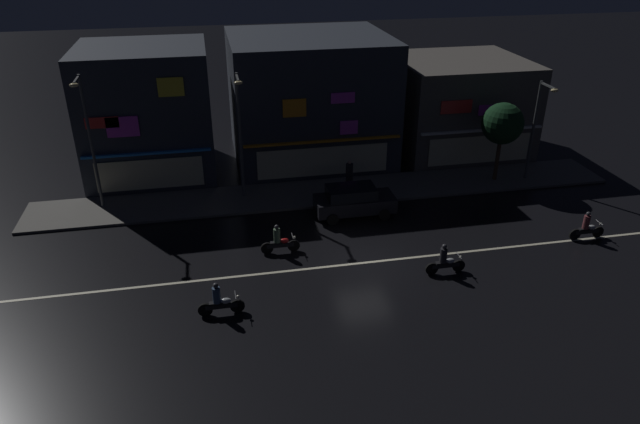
{
  "coord_description": "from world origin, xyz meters",
  "views": [
    {
      "loc": [
        -6.58,
        -22.25,
        14.45
      ],
      "look_at": [
        -1.43,
        3.48,
        1.09
      ],
      "focal_mm": 32.45,
      "sensor_mm": 36.0,
      "label": 1
    }
  ],
  "objects_px": {
    "motorcycle_following": "(445,261)",
    "motorcycle_trailing_far": "(279,241)",
    "motorcycle_opposite_lane": "(587,227)",
    "pedestrian_on_sidewalk": "(349,177)",
    "traffic_cone": "(366,204)",
    "motorcycle_lead": "(220,301)",
    "streetlamp_east": "(537,123)",
    "streetlamp_mid": "(240,127)",
    "parked_car_near_kerb": "(354,200)",
    "streetlamp_west": "(89,134)"
  },
  "relations": [
    {
      "from": "motorcycle_following",
      "to": "motorcycle_trailing_far",
      "type": "distance_m",
      "value": 7.82
    },
    {
      "from": "motorcycle_opposite_lane",
      "to": "motorcycle_trailing_far",
      "type": "height_order",
      "value": "same"
    },
    {
      "from": "pedestrian_on_sidewalk",
      "to": "traffic_cone",
      "type": "height_order",
      "value": "pedestrian_on_sidewalk"
    },
    {
      "from": "pedestrian_on_sidewalk",
      "to": "motorcycle_lead",
      "type": "relative_size",
      "value": 1.02
    },
    {
      "from": "streetlamp_east",
      "to": "motorcycle_following",
      "type": "bearing_deg",
      "value": -135.81
    },
    {
      "from": "streetlamp_mid",
      "to": "traffic_cone",
      "type": "bearing_deg",
      "value": -21.19
    },
    {
      "from": "streetlamp_mid",
      "to": "motorcycle_following",
      "type": "relative_size",
      "value": 3.74
    },
    {
      "from": "traffic_cone",
      "to": "pedestrian_on_sidewalk",
      "type": "bearing_deg",
      "value": 102.06
    },
    {
      "from": "parked_car_near_kerb",
      "to": "streetlamp_east",
      "type": "bearing_deg",
      "value": 11.09
    },
    {
      "from": "pedestrian_on_sidewalk",
      "to": "streetlamp_east",
      "type": "bearing_deg",
      "value": -55.54
    },
    {
      "from": "pedestrian_on_sidewalk",
      "to": "streetlamp_mid",
      "type": "bearing_deg",
      "value": 123.48
    },
    {
      "from": "streetlamp_east",
      "to": "motorcycle_following",
      "type": "height_order",
      "value": "streetlamp_east"
    },
    {
      "from": "pedestrian_on_sidewalk",
      "to": "motorcycle_lead",
      "type": "height_order",
      "value": "pedestrian_on_sidewalk"
    },
    {
      "from": "pedestrian_on_sidewalk",
      "to": "motorcycle_trailing_far",
      "type": "bearing_deg",
      "value": 177.17
    },
    {
      "from": "parked_car_near_kerb",
      "to": "motorcycle_trailing_far",
      "type": "xyz_separation_m",
      "value": [
        -4.49,
        -3.17,
        -0.24
      ]
    },
    {
      "from": "motorcycle_following",
      "to": "traffic_cone",
      "type": "bearing_deg",
      "value": -70.33
    },
    {
      "from": "streetlamp_east",
      "to": "parked_car_near_kerb",
      "type": "xyz_separation_m",
      "value": [
        -11.58,
        -2.27,
        -2.9
      ]
    },
    {
      "from": "streetlamp_mid",
      "to": "motorcycle_following",
      "type": "bearing_deg",
      "value": -49.12
    },
    {
      "from": "streetlamp_west",
      "to": "parked_car_near_kerb",
      "type": "bearing_deg",
      "value": -13.73
    },
    {
      "from": "parked_car_near_kerb",
      "to": "motorcycle_opposite_lane",
      "type": "bearing_deg",
      "value": -24.1
    },
    {
      "from": "streetlamp_west",
      "to": "streetlamp_mid",
      "type": "distance_m",
      "value": 7.83
    },
    {
      "from": "motorcycle_following",
      "to": "motorcycle_opposite_lane",
      "type": "xyz_separation_m",
      "value": [
        8.21,
        1.6,
        0.0
      ]
    },
    {
      "from": "streetlamp_west",
      "to": "motorcycle_trailing_far",
      "type": "height_order",
      "value": "streetlamp_west"
    },
    {
      "from": "streetlamp_east",
      "to": "pedestrian_on_sidewalk",
      "type": "xyz_separation_m",
      "value": [
        -11.15,
        0.48,
        -2.73
      ]
    },
    {
      "from": "streetlamp_mid",
      "to": "motorcycle_opposite_lane",
      "type": "height_order",
      "value": "streetlamp_mid"
    },
    {
      "from": "parked_car_near_kerb",
      "to": "motorcycle_following",
      "type": "height_order",
      "value": "parked_car_near_kerb"
    },
    {
      "from": "motorcycle_following",
      "to": "motorcycle_opposite_lane",
      "type": "height_order",
      "value": "same"
    },
    {
      "from": "streetlamp_west",
      "to": "traffic_cone",
      "type": "relative_size",
      "value": 13.36
    },
    {
      "from": "streetlamp_east",
      "to": "parked_car_near_kerb",
      "type": "height_order",
      "value": "streetlamp_east"
    },
    {
      "from": "parked_car_near_kerb",
      "to": "motorcycle_lead",
      "type": "relative_size",
      "value": 2.26
    },
    {
      "from": "motorcycle_opposite_lane",
      "to": "motorcycle_trailing_far",
      "type": "relative_size",
      "value": 1.0
    },
    {
      "from": "streetlamp_west",
      "to": "motorcycle_opposite_lane",
      "type": "bearing_deg",
      "value": -18.51
    },
    {
      "from": "streetlamp_mid",
      "to": "motorcycle_following",
      "type": "xyz_separation_m",
      "value": [
        8.27,
        -9.56,
        -3.7
      ]
    },
    {
      "from": "streetlamp_west",
      "to": "motorcycle_trailing_far",
      "type": "distance_m",
      "value": 11.72
    },
    {
      "from": "motorcycle_trailing_far",
      "to": "traffic_cone",
      "type": "relative_size",
      "value": 3.45
    },
    {
      "from": "pedestrian_on_sidewalk",
      "to": "motorcycle_following",
      "type": "xyz_separation_m",
      "value": [
        2.19,
        -9.19,
        -0.4
      ]
    },
    {
      "from": "motorcycle_lead",
      "to": "parked_car_near_kerb",
      "type": "bearing_deg",
      "value": -135.69
    },
    {
      "from": "streetlamp_mid",
      "to": "motorcycle_lead",
      "type": "distance_m",
      "value": 11.44
    },
    {
      "from": "streetlamp_west",
      "to": "motorcycle_opposite_lane",
      "type": "height_order",
      "value": "streetlamp_west"
    },
    {
      "from": "motorcycle_lead",
      "to": "motorcycle_trailing_far",
      "type": "xyz_separation_m",
      "value": [
        3.02,
        4.38,
        0.0
      ]
    },
    {
      "from": "motorcycle_lead",
      "to": "motorcycle_following",
      "type": "distance_m",
      "value": 10.19
    },
    {
      "from": "streetlamp_west",
      "to": "motorcycle_following",
      "type": "relative_size",
      "value": 3.87
    },
    {
      "from": "motorcycle_lead",
      "to": "traffic_cone",
      "type": "height_order",
      "value": "motorcycle_lead"
    },
    {
      "from": "streetlamp_east",
      "to": "motorcycle_trailing_far",
      "type": "height_order",
      "value": "streetlamp_east"
    },
    {
      "from": "parked_car_near_kerb",
      "to": "motorcycle_opposite_lane",
      "type": "height_order",
      "value": "parked_car_near_kerb"
    },
    {
      "from": "parked_car_near_kerb",
      "to": "pedestrian_on_sidewalk",
      "type": "bearing_deg",
      "value": 81.18
    },
    {
      "from": "streetlamp_east",
      "to": "motorcycle_following",
      "type": "distance_m",
      "value": 12.89
    },
    {
      "from": "streetlamp_east",
      "to": "motorcycle_trailing_far",
      "type": "bearing_deg",
      "value": -161.31
    },
    {
      "from": "motorcycle_trailing_far",
      "to": "traffic_cone",
      "type": "xyz_separation_m",
      "value": [
        5.38,
        3.74,
        -0.36
      ]
    },
    {
      "from": "motorcycle_lead",
      "to": "motorcycle_trailing_far",
      "type": "distance_m",
      "value": 5.33
    }
  ]
}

